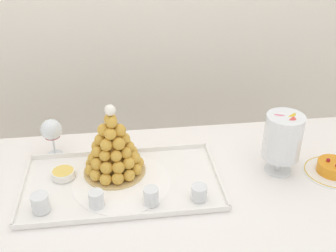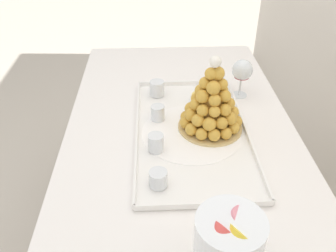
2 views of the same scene
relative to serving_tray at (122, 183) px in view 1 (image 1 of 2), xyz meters
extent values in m
cylinder|color=brown|center=(0.89, 0.27, -0.39)|extent=(0.04, 0.04, 0.73)
cube|color=brown|center=(0.12, -0.03, -0.02)|extent=(1.66, 0.73, 0.02)
cube|color=white|center=(0.12, -0.03, -0.01)|extent=(1.72, 0.79, 0.00)
cube|color=white|center=(0.12, 0.36, -0.15)|extent=(1.72, 0.01, 0.29)
cube|color=white|center=(0.00, 0.00, 0.00)|extent=(0.67, 0.37, 0.01)
cube|color=white|center=(0.00, -0.18, 0.01)|extent=(0.67, 0.01, 0.02)
cube|color=white|center=(0.00, 0.18, 0.01)|extent=(0.67, 0.01, 0.02)
cube|color=white|center=(-0.33, 0.00, 0.01)|extent=(0.01, 0.37, 0.02)
cube|color=white|center=(0.33, 0.00, 0.01)|extent=(0.01, 0.37, 0.02)
cylinder|color=white|center=(0.00, 0.00, 0.00)|extent=(0.34, 0.34, 0.00)
cylinder|color=tan|center=(-0.02, 0.07, 0.01)|extent=(0.22, 0.22, 0.01)
cone|color=#B37E2D|center=(-0.02, 0.07, 0.12)|extent=(0.14, 0.14, 0.21)
sphere|color=gold|center=(0.06, 0.07, 0.03)|extent=(0.04, 0.04, 0.04)
sphere|color=gold|center=(0.05, 0.11, 0.03)|extent=(0.04, 0.04, 0.04)
sphere|color=gold|center=(0.03, 0.14, 0.03)|extent=(0.04, 0.04, 0.04)
sphere|color=gold|center=(-0.01, 0.15, 0.03)|extent=(0.04, 0.04, 0.04)
sphere|color=gold|center=(-0.05, 0.15, 0.03)|extent=(0.04, 0.04, 0.04)
sphere|color=gold|center=(-0.09, 0.12, 0.03)|extent=(0.04, 0.04, 0.04)
sphere|color=gold|center=(-0.11, 0.09, 0.03)|extent=(0.04, 0.04, 0.04)
sphere|color=gold|center=(-0.11, 0.05, 0.03)|extent=(0.04, 0.04, 0.04)
sphere|color=gold|center=(-0.09, 0.01, 0.03)|extent=(0.04, 0.04, 0.04)
sphere|color=gold|center=(-0.05, -0.01, 0.03)|extent=(0.04, 0.04, 0.04)
sphere|color=gold|center=(-0.01, -0.02, 0.03)|extent=(0.04, 0.04, 0.04)
sphere|color=gold|center=(0.03, 0.00, 0.03)|extent=(0.04, 0.04, 0.04)
sphere|color=gold|center=(0.05, 0.03, 0.03)|extent=(0.04, 0.04, 0.04)
sphere|color=gold|center=(0.04, 0.09, 0.07)|extent=(0.04, 0.04, 0.04)
sphere|color=gold|center=(0.02, 0.12, 0.07)|extent=(0.05, 0.05, 0.05)
sphere|color=gold|center=(-0.02, 0.14, 0.07)|extent=(0.04, 0.04, 0.04)
sphere|color=gold|center=(-0.06, 0.13, 0.07)|extent=(0.04, 0.04, 0.04)
sphere|color=gold|center=(-0.08, 0.10, 0.07)|extent=(0.04, 0.04, 0.04)
sphere|color=gold|center=(-0.09, 0.06, 0.07)|extent=(0.04, 0.04, 0.04)
sphere|color=gold|center=(-0.08, 0.02, 0.07)|extent=(0.04, 0.04, 0.04)
sphere|color=gold|center=(-0.05, 0.00, 0.07)|extent=(0.04, 0.04, 0.04)
sphere|color=gold|center=(-0.01, 0.00, 0.07)|extent=(0.04, 0.04, 0.04)
sphere|color=gold|center=(0.03, 0.02, 0.07)|extent=(0.04, 0.04, 0.04)
sphere|color=gold|center=(0.05, 0.05, 0.07)|extent=(0.05, 0.05, 0.05)
sphere|color=gold|center=(0.02, 0.10, 0.10)|extent=(0.04, 0.04, 0.04)
sphere|color=gold|center=(-0.01, 0.12, 0.10)|extent=(0.04, 0.04, 0.04)
sphere|color=gold|center=(-0.05, 0.11, 0.10)|extent=(0.04, 0.04, 0.04)
sphere|color=gold|center=(-0.08, 0.09, 0.10)|extent=(0.05, 0.05, 0.05)
sphere|color=gold|center=(-0.08, 0.05, 0.10)|extent=(0.04, 0.04, 0.04)
sphere|color=gold|center=(-0.05, 0.02, 0.10)|extent=(0.04, 0.04, 0.04)
sphere|color=gold|center=(-0.01, 0.01, 0.10)|extent=(0.04, 0.04, 0.04)
sphere|color=gold|center=(0.02, 0.03, 0.10)|extent=(0.04, 0.04, 0.04)
sphere|color=gold|center=(0.03, 0.07, 0.10)|extent=(0.04, 0.04, 0.04)
sphere|color=gold|center=(0.00, 0.10, 0.14)|extent=(0.04, 0.04, 0.04)
sphere|color=gold|center=(-0.04, 0.10, 0.14)|extent=(0.04, 0.04, 0.04)
sphere|color=gold|center=(-0.06, 0.07, 0.14)|extent=(0.04, 0.04, 0.04)
sphere|color=gold|center=(-0.04, 0.03, 0.14)|extent=(0.04, 0.04, 0.04)
sphere|color=gold|center=(0.00, 0.03, 0.14)|extent=(0.04, 0.04, 0.04)
sphere|color=gold|center=(0.02, 0.07, 0.14)|extent=(0.04, 0.04, 0.04)
sphere|color=gold|center=(-0.02, 0.09, 0.17)|extent=(0.04, 0.04, 0.04)
sphere|color=gold|center=(-0.05, 0.07, 0.17)|extent=(0.04, 0.04, 0.04)
sphere|color=gold|center=(-0.03, 0.04, 0.17)|extent=(0.04, 0.04, 0.04)
sphere|color=gold|center=(0.00, 0.06, 0.17)|extent=(0.05, 0.05, 0.05)
sphere|color=gold|center=(-0.03, 0.08, 0.21)|extent=(0.04, 0.04, 0.04)
sphere|color=gold|center=(-0.02, 0.05, 0.21)|extent=(0.04, 0.04, 0.04)
sphere|color=white|center=(-0.02, 0.07, 0.25)|extent=(0.04, 0.04, 0.04)
cylinder|color=silver|center=(-0.26, -0.11, 0.03)|extent=(0.06, 0.06, 0.06)
cylinder|color=#F4EAC6|center=(-0.26, -0.11, 0.02)|extent=(0.05, 0.05, 0.02)
cylinder|color=white|center=(-0.26, -0.11, 0.04)|extent=(0.05, 0.05, 0.02)
sphere|color=brown|center=(-0.25, -0.12, 0.05)|extent=(0.02, 0.02, 0.02)
cylinder|color=silver|center=(-0.08, -0.11, 0.03)|extent=(0.05, 0.05, 0.05)
cylinder|color=#F4EAC6|center=(-0.08, -0.11, 0.01)|extent=(0.04, 0.04, 0.02)
cylinder|color=white|center=(-0.08, -0.11, 0.03)|extent=(0.04, 0.04, 0.02)
sphere|color=brown|center=(-0.09, -0.11, 0.05)|extent=(0.01, 0.01, 0.01)
cylinder|color=silver|center=(0.09, -0.12, 0.03)|extent=(0.05, 0.05, 0.06)
cylinder|color=gold|center=(0.09, -0.12, 0.02)|extent=(0.04, 0.04, 0.02)
cylinder|color=#EAC166|center=(0.09, -0.12, 0.04)|extent=(0.04, 0.04, 0.02)
sphere|color=brown|center=(0.09, -0.11, 0.05)|extent=(0.01, 0.01, 0.01)
cylinder|color=silver|center=(0.25, -0.12, 0.03)|extent=(0.05, 0.05, 0.05)
cylinder|color=#F4EAC6|center=(0.25, -0.12, 0.01)|extent=(0.05, 0.05, 0.02)
cylinder|color=white|center=(0.25, -0.12, 0.03)|extent=(0.05, 0.05, 0.01)
sphere|color=brown|center=(0.25, -0.12, 0.04)|extent=(0.01, 0.01, 0.01)
cylinder|color=white|center=(-0.20, 0.06, 0.02)|extent=(0.08, 0.08, 0.03)
cylinder|color=#F2CC59|center=(-0.20, 0.06, 0.03)|extent=(0.07, 0.07, 0.00)
cylinder|color=white|center=(0.56, 0.01, 0.00)|extent=(0.10, 0.10, 0.01)
cylinder|color=white|center=(0.56, 0.01, 0.03)|extent=(0.02, 0.02, 0.06)
cylinder|color=white|center=(0.56, 0.01, 0.14)|extent=(0.13, 0.13, 0.16)
cylinder|color=#9ED860|center=(0.60, 0.01, 0.07)|extent=(0.06, 0.04, 0.06)
cylinder|color=#9ED860|center=(0.56, 0.02, 0.07)|extent=(0.06, 0.05, 0.06)
cylinder|color=#9ED860|center=(0.55, 0.01, 0.07)|extent=(0.06, 0.04, 0.06)
cylinder|color=brown|center=(0.56, -0.01, 0.07)|extent=(0.06, 0.05, 0.06)
cylinder|color=brown|center=(0.58, 0.03, 0.10)|extent=(0.05, 0.05, 0.05)
cylinder|color=#F9A54C|center=(0.54, 0.02, 0.10)|extent=(0.05, 0.05, 0.04)
cylinder|color=#E54C47|center=(0.56, -0.01, 0.10)|extent=(0.05, 0.05, 0.04)
cylinder|color=#D199D8|center=(0.57, 0.03, 0.12)|extent=(0.06, 0.05, 0.05)
cylinder|color=yellow|center=(0.54, 0.00, 0.12)|extent=(0.05, 0.05, 0.05)
cylinder|color=#F9A54C|center=(0.57, 0.00, 0.12)|extent=(0.05, 0.04, 0.05)
cylinder|color=#E54C47|center=(0.56, 0.04, 0.14)|extent=(0.07, 0.05, 0.06)
cylinder|color=#9ED860|center=(0.54, 0.00, 0.14)|extent=(0.07, 0.05, 0.07)
cylinder|color=#9ED860|center=(0.56, -0.02, 0.14)|extent=(0.05, 0.05, 0.04)
cylinder|color=#D199D8|center=(0.59, 0.02, 0.14)|extent=(0.05, 0.05, 0.05)
cylinder|color=pink|center=(0.54, 0.03, 0.16)|extent=(0.06, 0.05, 0.05)
cylinder|color=#72B2E0|center=(0.55, -0.03, 0.16)|extent=(0.05, 0.05, 0.04)
cylinder|color=pink|center=(0.58, 0.01, 0.16)|extent=(0.05, 0.05, 0.04)
cylinder|color=yellow|center=(0.55, 0.01, 0.18)|extent=(0.06, 0.05, 0.05)
cylinder|color=yellow|center=(0.58, -0.01, 0.18)|extent=(0.05, 0.05, 0.05)
cylinder|color=#E54C47|center=(0.58, 0.02, 0.18)|extent=(0.06, 0.05, 0.06)
cylinder|color=pink|center=(0.53, -0.01, 0.20)|extent=(0.05, 0.05, 0.03)
cylinder|color=#E54C47|center=(0.57, -0.01, 0.20)|extent=(0.06, 0.04, 0.06)
cylinder|color=yellow|center=(0.58, 0.02, 0.20)|extent=(0.07, 0.05, 0.06)
cylinder|color=pink|center=(0.55, 0.03, 0.20)|extent=(0.06, 0.05, 0.05)
cylinder|color=white|center=(0.75, -0.04, 0.00)|extent=(0.20, 0.20, 0.01)
torus|color=gold|center=(0.75, -0.04, 0.00)|extent=(0.19, 0.19, 0.00)
cylinder|color=orange|center=(0.75, -0.04, 0.02)|extent=(0.11, 0.11, 0.04)
sphere|color=#A51923|center=(0.73, -0.02, 0.05)|extent=(0.01, 0.01, 0.01)
cylinder|color=silver|center=(-0.25, 0.22, 0.00)|extent=(0.06, 0.06, 0.00)
cylinder|color=silver|center=(-0.25, 0.22, 0.03)|extent=(0.01, 0.01, 0.07)
sphere|color=silver|center=(-0.25, 0.22, 0.11)|extent=(0.08, 0.08, 0.08)
cylinder|color=maroon|center=(-0.25, 0.22, 0.09)|extent=(0.06, 0.06, 0.03)
camera|label=1|loc=(0.01, -1.13, 0.87)|focal=43.49mm
camera|label=2|loc=(0.98, -0.12, 0.72)|focal=38.37mm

